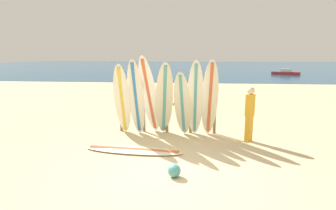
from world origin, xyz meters
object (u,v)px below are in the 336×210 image
Objects in this scene: surfboard_leaning_left at (136,98)px; beach_ball at (174,171)px; surfboard_leaning_far_left at (122,100)px; surfboard_leaning_center_right at (182,104)px; surfboard_leaning_far_right at (210,98)px; surfboard_rack at (167,112)px; surfboard_leaning_center at (164,99)px; surfboard_leaning_right at (195,99)px; small_boat_offshore at (286,73)px; surfboard_leaning_center_left at (149,96)px; surfboard_lying_on_sand at (133,150)px; beachgoer_standing at (250,112)px.

surfboard_leaning_left is 8.65× the size of beach_ball.
surfboard_leaning_center_right is at bearing 0.84° from surfboard_leaning_far_left.
surfboard_leaning_far_right is 3.13m from beach_ball.
surfboard_rack is at bearing 98.47° from beach_ball.
surfboard_leaning_right is at bearing 0.78° from surfboard_leaning_center.
beach_ball is at bearing -56.93° from surfboard_leaning_far_left.
surfboard_rack is at bearing 168.41° from surfboard_leaning_far_right.
surfboard_leaning_center_right is at bearing -113.24° from small_boat_offshore.
surfboard_leaning_left is 1.00× the size of surfboard_leaning_far_right.
surfboard_leaning_center_right is at bearing -171.10° from surfboard_leaning_far_right.
surfboard_leaning_center_right is at bearing -38.28° from surfboard_rack.
surfboard_leaning_center reaches higher than surfboard_leaning_far_left.
surfboard_rack is 0.71m from surfboard_leaning_center_right.
surfboard_leaning_far_left is 0.82m from surfboard_leaning_center_left.
surfboard_lying_on_sand is (0.20, -1.35, -1.10)m from surfboard_leaning_left.
beachgoer_standing is (2.40, -0.28, -0.26)m from surfboard_leaning_center.
surfboard_lying_on_sand is 3.33m from beachgoer_standing.
surfboard_leaning_right is 1.55m from beachgoer_standing.
surfboard_leaning_center is at bearing -175.18° from surfboard_leaning_far_right.
surfboard_leaning_far_left is at bearing -178.23° from surfboard_leaning_center.
beachgoer_standing is (3.22, -0.22, -0.30)m from surfboard_leaning_left.
beachgoer_standing reaches higher than small_boat_offshore.
surfboard_leaning_center_left is at bearing 174.47° from beachgoer_standing.
surfboard_leaning_right is at bearing 0.55° from surfboard_leaning_center_left.
surfboard_lying_on_sand is (-1.15, -1.40, -0.93)m from surfboard_leaning_center_right.
small_boat_offshore is (12.90, 26.92, -0.88)m from surfboard_leaning_left.
surfboard_leaning_far_left is 1.11× the size of surfboard_leaning_center_right.
surfboard_leaning_right is at bearing -166.80° from surfboard_leaning_far_right.
surfboard_rack is 1.40× the size of surfboard_leaning_far_left.
surfboard_rack reaches higher than beach_ball.
surfboard_leaning_center is at bearing -96.00° from surfboard_rack.
beach_ball is at bearing -79.59° from surfboard_leaning_center.
small_boat_offshore is (11.17, 26.85, -0.87)m from surfboard_leaning_right.
surfboard_leaning_center_right is (1.35, 0.05, -0.17)m from surfboard_leaning_left.
surfboard_leaning_far_right is 1.49× the size of beachgoer_standing.
surfboard_leaning_center_left is 1.83m from surfboard_lying_on_sand.
surfboard_leaning_far_left is 3.35m from beach_ball.
surfboard_leaning_center reaches higher than beachgoer_standing.
surfboard_leaning_center_right is (0.49, -0.39, 0.33)m from surfboard_rack.
surfboard_rack is at bearing 157.13° from surfboard_leaning_right.
beachgoer_standing is at bearing 20.59° from surfboard_lying_on_sand.
beach_ball reaches higher than surfboard_lying_on_sand.
surfboard_leaning_left is (-0.86, -0.43, 0.50)m from surfboard_rack.
beachgoer_standing is (3.65, -0.24, -0.23)m from surfboard_leaning_far_left.
small_boat_offshore is at bearing 66.76° from surfboard_leaning_center_right.
surfboard_leaning_far_left is 30.03m from small_boat_offshore.
surfboard_leaning_center reaches higher than surfboard_lying_on_sand.
surfboard_leaning_center is 0.97× the size of surfboard_leaning_far_right.
surfboard_leaning_left is 0.39m from surfboard_leaning_center_left.
surfboard_leaning_far_left reaches higher than surfboard_rack.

